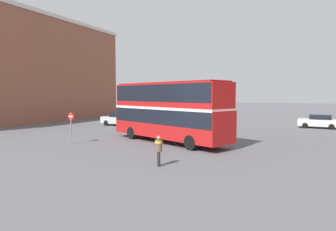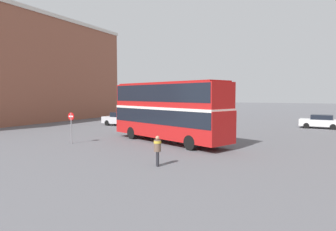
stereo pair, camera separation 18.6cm
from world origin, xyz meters
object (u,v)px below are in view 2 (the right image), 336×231
at_px(parked_car_kerb_near, 121,119).
at_px(no_entry_sign, 71,123).
at_px(pedestrian_foreground, 157,148).
at_px(parked_car_kerb_far, 320,121).
at_px(double_decker_bus, 168,108).

xyz_separation_m(parked_car_kerb_near, no_entry_sign, (4.27, -12.63, 0.77)).
xyz_separation_m(pedestrian_foreground, no_entry_sign, (-9.29, 3.47, 0.61)).
distance_m(pedestrian_foreground, no_entry_sign, 9.94).
relative_size(pedestrian_foreground, parked_car_kerb_near, 0.34).
bearing_deg(parked_car_kerb_far, double_decker_bus, 60.16).
bearing_deg(parked_car_kerb_far, no_entry_sign, 53.52).
xyz_separation_m(double_decker_bus, pedestrian_foreground, (2.95, -7.33, -1.72)).
height_order(parked_car_kerb_near, parked_car_kerb_far, parked_car_kerb_near).
bearing_deg(double_decker_bus, no_entry_sign, -126.11).
relative_size(double_decker_bus, no_entry_sign, 4.69).
xyz_separation_m(pedestrian_foreground, parked_car_kerb_far, (8.06, 23.49, -0.21)).
xyz_separation_m(parked_car_kerb_near, parked_car_kerb_far, (21.62, 7.39, -0.05)).
height_order(pedestrian_foreground, no_entry_sign, no_entry_sign).
bearing_deg(parked_car_kerb_near, pedestrian_foreground, 133.98).
height_order(pedestrian_foreground, parked_car_kerb_far, pedestrian_foreground).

